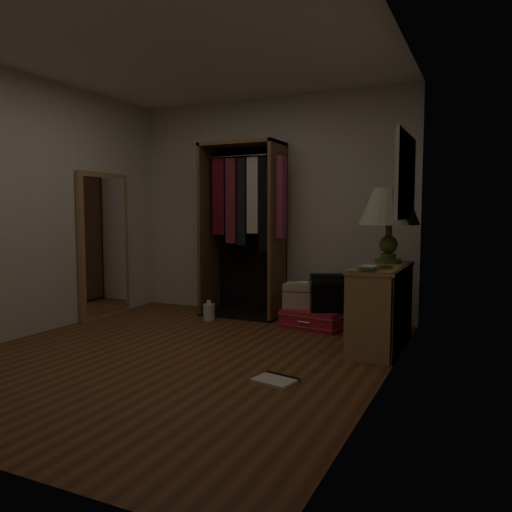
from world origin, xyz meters
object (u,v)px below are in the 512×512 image
object	(u,v)px
floor_mirror	(104,245)
pink_suitcase	(314,318)
table_lamp	(389,208)
open_wardrobe	(247,215)
white_jug	(209,312)
black_bag	(328,292)
train_case	(302,295)
console_bookshelf	(381,304)

from	to	relation	value
floor_mirror	pink_suitcase	world-z (taller)	floor_mirror
floor_mirror	table_lamp	bearing A→B (deg)	5.28
open_wardrobe	table_lamp	xyz separation A→B (m)	(1.75, -0.47, 0.07)
white_jug	black_bag	bearing A→B (deg)	5.73
white_jug	train_case	bearing A→B (deg)	11.99
train_case	table_lamp	world-z (taller)	table_lamp
open_wardrobe	pink_suitcase	world-z (taller)	open_wardrobe
table_lamp	open_wardrobe	bearing A→B (deg)	164.98
black_bag	table_lamp	size ratio (longest dim) A/B	0.61
console_bookshelf	table_lamp	world-z (taller)	table_lamp
open_wardrobe	floor_mirror	size ratio (longest dim) A/B	1.21
white_jug	floor_mirror	bearing A→B (deg)	-164.85
black_bag	floor_mirror	bearing A→B (deg)	165.88
table_lamp	floor_mirror	bearing A→B (deg)	-174.72
black_bag	pink_suitcase	bearing A→B (deg)	147.45
train_case	white_jug	world-z (taller)	train_case
open_wardrobe	white_jug	xyz separation A→B (m)	(-0.27, -0.44, -1.11)
white_jug	open_wardrobe	bearing A→B (deg)	58.43
floor_mirror	white_jug	bearing A→B (deg)	15.15
pink_suitcase	train_case	world-z (taller)	train_case
floor_mirror	pink_suitcase	distance (m)	2.60
console_bookshelf	open_wardrobe	distance (m)	2.06
console_bookshelf	pink_suitcase	distance (m)	0.96
open_wardrobe	table_lamp	world-z (taller)	open_wardrobe
pink_suitcase	table_lamp	size ratio (longest dim) A/B	1.00
pink_suitcase	white_jug	bearing A→B (deg)	-163.21
table_lamp	white_jug	xyz separation A→B (m)	(-2.02, 0.03, -1.18)
train_case	black_bag	xyz separation A→B (m)	(0.31, -0.09, 0.07)
train_case	white_jug	distance (m)	1.10
console_bookshelf	pink_suitcase	size ratio (longest dim) A/B	1.57
console_bookshelf	table_lamp	size ratio (longest dim) A/B	1.56
open_wardrobe	white_jug	distance (m)	1.22
open_wardrobe	black_bag	xyz separation A→B (m)	(1.10, -0.30, -0.80)
open_wardrobe	floor_mirror	bearing A→B (deg)	-152.79
console_bookshelf	open_wardrobe	xyz separation A→B (m)	(-1.74, 0.73, 0.82)
open_wardrobe	floor_mirror	distance (m)	1.72
pink_suitcase	white_jug	size ratio (longest dim) A/B	3.10
floor_mirror	black_bag	world-z (taller)	floor_mirror
train_case	table_lamp	xyz separation A→B (m)	(0.96, -0.26, 0.94)
floor_mirror	table_lamp	world-z (taller)	floor_mirror
train_case	pink_suitcase	bearing A→B (deg)	-28.39
console_bookshelf	floor_mirror	distance (m)	3.27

